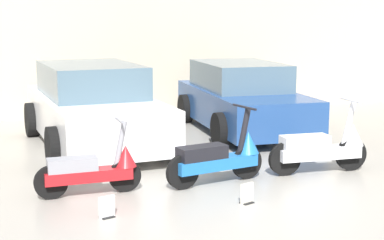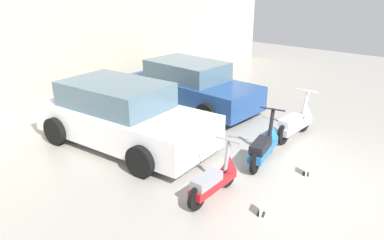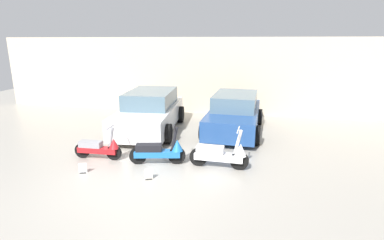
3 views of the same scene
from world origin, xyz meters
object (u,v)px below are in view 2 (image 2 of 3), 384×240
at_px(car_rear_left, 122,116).
at_px(car_rear_center, 192,86).
at_px(placard_near_right_scooter, 306,169).
at_px(scooter_front_left, 215,178).
at_px(scooter_front_right, 265,145).
at_px(scooter_front_center, 296,122).
at_px(placard_near_left_scooter, 261,209).

height_order(car_rear_left, car_rear_center, car_rear_left).
height_order(car_rear_center, placard_near_right_scooter, car_rear_center).
bearing_deg(car_rear_left, scooter_front_left, -13.19).
bearing_deg(placard_near_right_scooter, car_rear_center, 68.54).
height_order(scooter_front_right, car_rear_left, car_rear_left).
height_order(scooter_front_left, scooter_front_right, scooter_front_right).
distance_m(car_rear_center, placard_near_right_scooter, 4.85).
bearing_deg(car_rear_left, car_rear_center, 94.29).
bearing_deg(scooter_front_left, scooter_front_center, -0.50).
relative_size(scooter_front_left, scooter_front_right, 0.93).
distance_m(car_rear_left, car_rear_center, 3.15).
height_order(scooter_front_left, car_rear_center, car_rear_center).
relative_size(car_rear_left, placard_near_right_scooter, 17.26).
distance_m(scooter_front_right, car_rear_left, 3.33).
xyz_separation_m(scooter_front_right, placard_near_right_scooter, (0.01, -0.97, -0.27)).
xyz_separation_m(car_rear_left, car_rear_center, (3.11, 0.49, -0.04)).
distance_m(scooter_front_left, car_rear_left, 3.10).
bearing_deg(scooter_front_right, placard_near_right_scooter, -101.59).
relative_size(car_rear_center, placard_near_left_scooter, 16.04).
relative_size(scooter_front_left, car_rear_left, 0.32).
bearing_deg(car_rear_left, placard_near_left_scooter, -10.91).
xyz_separation_m(scooter_front_left, car_rear_center, (3.56, 3.54, 0.32)).
height_order(car_rear_center, placard_near_left_scooter, car_rear_center).
height_order(scooter_front_right, placard_near_right_scooter, scooter_front_right).
xyz_separation_m(scooter_front_center, car_rear_center, (0.10, 3.45, 0.27)).
bearing_deg(scooter_front_center, scooter_front_left, -176.48).
height_order(placard_near_left_scooter, placard_near_right_scooter, same).
height_order(scooter_front_right, scooter_front_center, scooter_front_center).
distance_m(scooter_front_right, placard_near_left_scooter, 2.03).
relative_size(car_rear_left, car_rear_center, 1.08).
distance_m(car_rear_left, placard_near_right_scooter, 4.26).
distance_m(placard_near_left_scooter, placard_near_right_scooter, 1.78).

